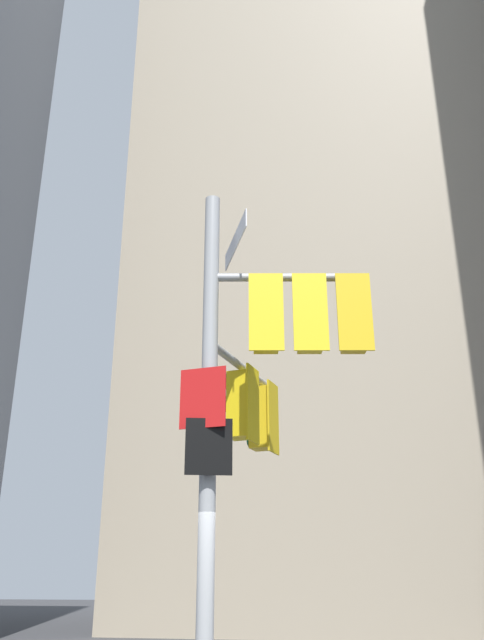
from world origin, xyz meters
TOP-DOWN VIEW (x-y plane):
  - building_mid_block at (0.63, 22.37)m, footprint 16.47×16.47m
  - signal_pole_assembly at (0.60, 0.53)m, footprint 2.56×2.82m

SIDE VIEW (x-z plane):
  - signal_pole_assembly at x=0.60m, z-range 0.79..7.84m
  - building_mid_block at x=0.63m, z-range 0.00..32.21m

